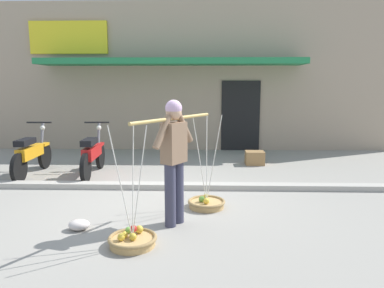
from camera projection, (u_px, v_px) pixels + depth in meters
ground_plane at (154, 201)px, 5.90m from camera, size 90.00×90.00×0.00m
sidewalk_curb at (159, 186)px, 6.58m from camera, size 20.00×0.24×0.10m
fruit_vendor at (174, 154)px, 4.75m from camera, size 0.93×1.39×1.70m
fruit_basket_left_side at (132, 239)px, 4.24m from camera, size 0.58×0.58×1.45m
fruit_basket_right_side at (206, 203)px, 5.56m from camera, size 0.58×0.58×1.45m
motorcycle_nearest_shop at (32, 154)px, 7.48m from camera, size 0.54×1.82×1.09m
motorcycle_second_in_row at (93, 154)px, 7.49m from camera, size 0.54×1.82×1.09m
storefront_building at (178, 79)px, 12.66m from camera, size 13.00×6.00×4.20m
plastic_litter_bag at (79, 225)px, 4.70m from camera, size 0.28×0.22×0.14m
wooden_crate at (255, 158)px, 8.55m from camera, size 0.44×0.36×0.32m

